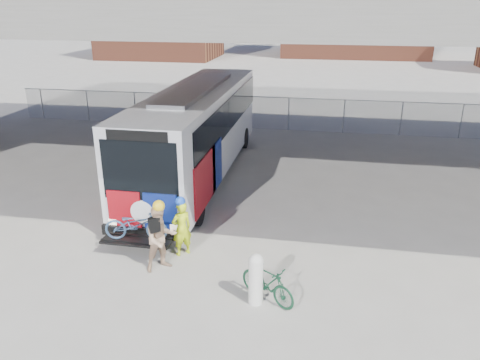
% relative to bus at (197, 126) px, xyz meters
% --- Properties ---
extents(ground, '(160.00, 160.00, 0.00)m').
position_rel_bus_xyz_m(ground, '(2.00, -4.05, -2.11)').
color(ground, '#9E9991').
rests_on(ground, ground).
extents(bus, '(2.67, 12.98, 3.69)m').
position_rel_bus_xyz_m(bus, '(0.00, 0.00, 0.00)').
color(bus, silver).
rests_on(bus, ground).
extents(overpass, '(40.00, 16.00, 7.95)m').
position_rel_bus_xyz_m(overpass, '(2.00, -0.05, 4.44)').
color(overpass, '#605E59').
rests_on(overpass, ground).
extents(chainlink_fence, '(30.00, 0.06, 30.00)m').
position_rel_bus_xyz_m(chainlink_fence, '(2.00, 7.95, -0.68)').
color(chainlink_fence, gray).
rests_on(chainlink_fence, ground).
extents(brick_buildings, '(54.00, 22.00, 12.00)m').
position_rel_bus_xyz_m(brick_buildings, '(3.23, 44.17, 3.31)').
color(brick_buildings, brown).
rests_on(brick_buildings, ground).
extents(bollard, '(0.34, 0.34, 1.32)m').
position_rel_bus_xyz_m(bollard, '(3.65, -8.22, -1.40)').
color(bollard, white).
rests_on(bollard, ground).
extents(cyclist_hivis, '(0.70, 0.69, 1.78)m').
position_rel_bus_xyz_m(cyclist_hivis, '(1.25, -6.32, -1.25)').
color(cyclist_hivis, '#E1FF1A').
rests_on(cyclist_hivis, ground).
extents(cyclist_tan, '(1.12, 1.11, 2.01)m').
position_rel_bus_xyz_m(cyclist_tan, '(0.94, -7.16, -1.16)').
color(cyclist_tan, tan).
rests_on(cyclist_tan, ground).
extents(bike_parked, '(1.61, 1.28, 0.98)m').
position_rel_bus_xyz_m(bike_parked, '(3.91, -8.09, -1.62)').
color(bike_parked, '#16452C').
rests_on(bike_parked, ground).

